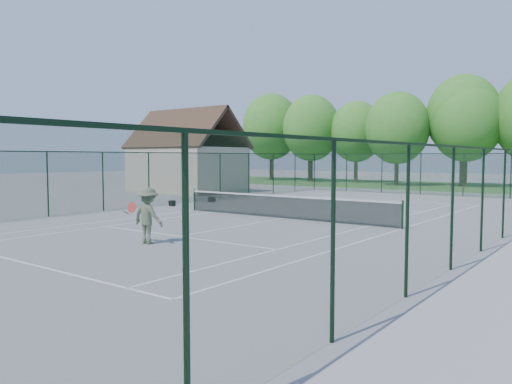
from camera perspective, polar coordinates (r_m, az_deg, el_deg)
ground at (r=22.42m, az=3.10°, el=-3.03°), size 140.00×140.00×0.00m
grass_far at (r=50.09m, az=22.72°, el=0.56°), size 80.00×16.00×0.01m
court_lines at (r=22.42m, az=3.10°, el=-3.02°), size 11.05×23.85×0.01m
tennis_net at (r=22.36m, az=3.10°, el=-1.57°), size 11.08×0.08×1.10m
fence_enclosure at (r=22.28m, az=3.11°, el=0.95°), size 18.05×36.05×3.02m
utility_building at (r=40.24m, az=-7.87°, el=4.50°), size 8.60×6.27×6.63m
tree_line_far at (r=50.12m, az=22.90°, el=7.40°), size 39.40×6.40×9.70m
sports_bag_a at (r=28.40m, az=-9.57°, el=-1.28°), size 0.44×0.32×0.31m
sports_bag_b at (r=30.74m, az=-5.08°, el=-0.85°), size 0.42×0.29×0.31m
tennis_player at (r=16.17m, az=-12.23°, el=-2.65°), size 2.01×0.86×1.79m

